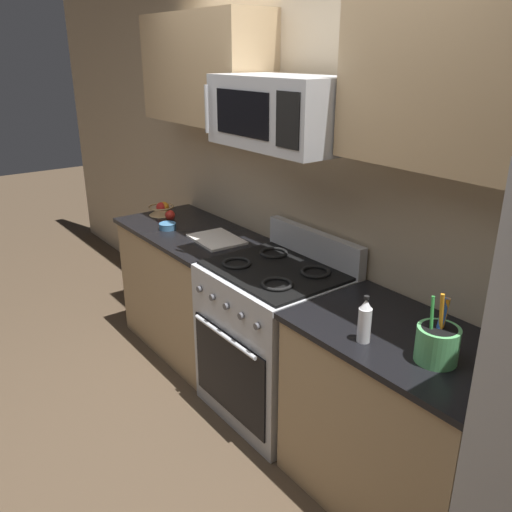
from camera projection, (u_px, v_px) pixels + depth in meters
The scene contains 14 objects.
ground_plane at pixel (176, 453), 2.90m from camera, with size 16.00×16.00×0.00m, color #473828.
wall_back at pixel (329, 193), 3.04m from camera, with size 8.00×0.10×2.60m, color tan.
counter_left at pixel (192, 288), 3.83m from camera, with size 1.12×0.65×0.91m.
range_oven at pixel (274, 339), 3.12m from camera, with size 0.76×0.69×1.09m.
counter_right at pixel (394, 420), 2.46m from camera, with size 1.01×0.65×0.91m.
microwave at pixel (282, 112), 2.66m from camera, with size 0.78×0.44×0.35m.
upper_cabinets_left at pixel (205, 69), 3.39m from camera, with size 1.11×0.34×0.67m.
upper_cabinets_right at pixel (463, 81), 2.01m from camera, with size 1.00×0.34×0.67m.
utensil_crock at pixel (437, 343), 2.07m from camera, with size 0.17×0.17×0.30m.
fruit_basket at pixel (162, 209), 3.97m from camera, with size 0.19×0.19×0.10m.
apple_loose at pixel (170, 215), 3.85m from camera, with size 0.07×0.07×0.07m, color red.
cutting_board at pixel (217, 239), 3.44m from camera, with size 0.36×0.27×0.02m, color silver.
bottle_vinegar at pixel (365, 321), 2.21m from camera, with size 0.06×0.06×0.21m.
prep_bowl at pixel (168, 226), 3.65m from camera, with size 0.12×0.12×0.04m.
Camera 1 is at (2.11, -1.04, 2.06)m, focal length 37.04 mm.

